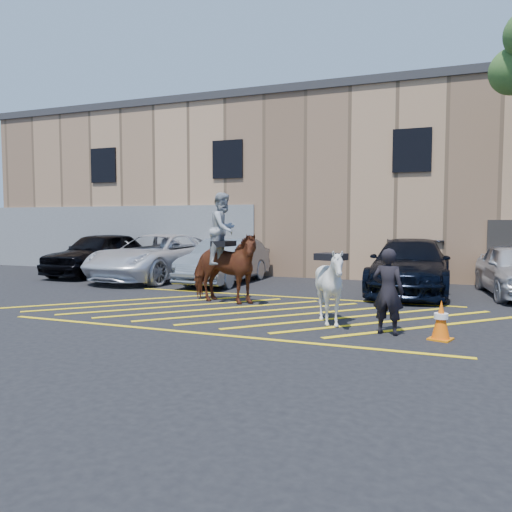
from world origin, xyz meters
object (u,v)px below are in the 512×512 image
(car_silver_sedan, at_px, (225,261))
(car_blue_suv, at_px, (410,266))
(traffic_cone, at_px, (441,320))
(mounted_bay, at_px, (224,259))
(saddled_white, at_px, (331,286))
(handler, at_px, (388,291))
(car_black_suv, at_px, (100,254))
(car_white_pickup, at_px, (158,257))

(car_silver_sedan, distance_m, car_blue_suv, 6.15)
(car_silver_sedan, height_order, traffic_cone, car_silver_sedan)
(mounted_bay, xyz_separation_m, saddled_white, (3.25, -1.71, -0.36))
(car_blue_suv, height_order, traffic_cone, car_blue_suv)
(car_silver_sedan, xyz_separation_m, traffic_cone, (7.13, -6.08, -0.40))
(car_blue_suv, height_order, handler, handler)
(car_black_suv, xyz_separation_m, car_white_pickup, (2.95, -0.40, -0.02))
(car_blue_suv, xyz_separation_m, handler, (0.03, -6.03, 0.02))
(saddled_white, bearing_deg, car_silver_sedan, 131.92)
(car_black_suv, xyz_separation_m, traffic_cone, (12.90, -6.64, -0.50))
(saddled_white, bearing_deg, mounted_bay, 152.20)
(car_silver_sedan, distance_m, traffic_cone, 9.38)
(saddled_white, bearing_deg, handler, -20.54)
(handler, bearing_deg, car_blue_suv, -78.49)
(car_silver_sedan, xyz_separation_m, handler, (6.17, -5.98, 0.06))
(mounted_bay, bearing_deg, traffic_cone, -22.68)
(mounted_bay, height_order, traffic_cone, mounted_bay)
(car_blue_suv, height_order, saddled_white, car_blue_suv)
(handler, xyz_separation_m, mounted_bay, (-4.46, 2.17, 0.34))
(car_blue_suv, bearing_deg, saddled_white, -102.52)
(car_white_pickup, xyz_separation_m, saddled_white, (7.78, -5.69, -0.03))
(car_white_pickup, xyz_separation_m, traffic_cone, (9.95, -6.24, -0.47))
(car_white_pickup, bearing_deg, mounted_bay, -36.38)
(car_black_suv, bearing_deg, car_silver_sedan, -3.61)
(handler, height_order, mounted_bay, mounted_bay)
(car_black_suv, relative_size, car_white_pickup, 0.84)
(car_white_pickup, height_order, saddled_white, car_white_pickup)
(saddled_white, bearing_deg, traffic_cone, -14.27)
(mounted_bay, bearing_deg, handler, -25.92)
(car_black_suv, bearing_deg, saddled_white, -27.63)
(car_silver_sedan, bearing_deg, handler, -43.92)
(car_black_suv, height_order, traffic_cone, car_black_suv)
(car_white_pickup, xyz_separation_m, car_silver_sedan, (2.82, -0.17, -0.07))
(car_silver_sedan, distance_m, mounted_bay, 4.20)
(car_blue_suv, xyz_separation_m, saddled_white, (-1.18, -5.57, 0.00))
(car_black_suv, relative_size, saddled_white, 2.83)
(car_silver_sedan, height_order, mounted_bay, mounted_bay)
(mounted_bay, xyz_separation_m, traffic_cone, (5.42, -2.26, -0.81))
(car_silver_sedan, bearing_deg, saddled_white, -47.90)
(car_silver_sedan, bearing_deg, car_black_suv, 174.61)
(saddled_white, bearing_deg, car_blue_suv, 78.01)
(car_silver_sedan, height_order, car_blue_suv, car_blue_suv)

